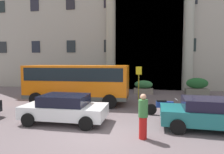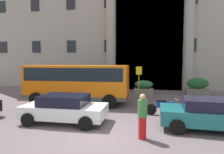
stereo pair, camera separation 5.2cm
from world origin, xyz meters
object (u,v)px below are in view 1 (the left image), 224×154
Objects in this scene: hedge_planter_far_east at (43,84)px; scooter_by_planter at (164,107)px; hedge_planter_entrance_right at (197,87)px; pedestrian_woman_dark_dress at (143,116)px; orange_minibus at (78,81)px; parked_hatchback_near at (65,108)px; bus_stop_sign at (139,79)px; hedge_planter_west at (101,84)px; hedge_planter_entrance_left at (144,87)px; motorcycle_far_end at (55,103)px; parked_estate_mid at (210,113)px.

hedge_planter_far_east reaches higher than scooter_by_planter.
pedestrian_woman_dark_dress is at bearing -114.12° from hedge_planter_entrance_right.
parked_hatchback_near is at bearing -79.84° from orange_minibus.
bus_stop_sign is 1.71× the size of hedge_planter_far_east.
hedge_planter_far_east is at bearing 142.73° from scooter_by_planter.
orange_minibus is at bearing -97.68° from hedge_planter_west.
hedge_planter_west is 8.96m from parked_hatchback_near.
scooter_by_planter is at bearing -53.90° from hedge_planter_west.
parked_hatchback_near is (-3.42, -6.05, -0.89)m from bus_stop_sign.
parked_hatchback_near is (-8.46, -9.09, -0.04)m from hedge_planter_entrance_right.
hedge_planter_far_east is 14.59m from pedestrian_woman_dark_dress.
parked_hatchback_near is (-3.82, -9.02, 0.10)m from hedge_planter_entrance_left.
hedge_planter_entrance_right is at bearing 37.32° from motorcycle_far_end.
parked_hatchback_near is at bearing -112.92° from hedge_planter_entrance_left.
motorcycle_far_end is (-9.94, -7.10, -0.27)m from hedge_planter_entrance_right.
parked_estate_mid is (2.78, -9.00, 0.11)m from hedge_planter_entrance_left.
bus_stop_sign reaches higher than pedestrian_woman_dark_dress.
hedge_planter_far_east is 0.73× the size of motorcycle_far_end.
hedge_planter_entrance_right is 12.42m from parked_hatchback_near.
bus_stop_sign reaches higher than parked_hatchback_near.
scooter_by_planter is at bearing -20.84° from orange_minibus.
scooter_by_planter is at bearing -33.14° from hedge_planter_far_east.
parked_estate_mid is (6.73, -8.94, -0.12)m from hedge_planter_west.
bus_stop_sign is 10.13m from hedge_planter_far_east.
hedge_planter_entrance_left is (-4.65, -0.07, -0.14)m from hedge_planter_entrance_right.
motorcycle_far_end is at bearing -57.37° from hedge_planter_far_east.
hedge_planter_entrance_left is (4.60, 4.84, -1.01)m from orange_minibus.
hedge_planter_west is (-3.56, 2.91, -0.77)m from bus_stop_sign.
scooter_by_planter is (1.07, -6.95, -0.13)m from hedge_planter_entrance_left.
pedestrian_woman_dark_dress is at bearing -112.17° from scooter_by_planter.
motorcycle_far_end is at bearing -100.89° from hedge_planter_west.
bus_stop_sign reaches higher than parked_estate_mid.
scooter_by_planter is at bearing 24.31° from parked_hatchback_near.
hedge_planter_far_east is 0.37× the size of parked_hatchback_near.
motorcycle_far_end is 6.26m from pedestrian_woman_dark_dress.
pedestrian_woman_dark_dress is at bearing -51.72° from orange_minibus.
parked_estate_mid is at bearing -101.63° from hedge_planter_entrance_right.
scooter_by_planter is (-3.57, -7.02, -0.27)m from hedge_planter_entrance_right.
hedge_planter_entrance_right reaches higher than parked_estate_mid.
pedestrian_woman_dark_dress reaches higher than hedge_planter_west.
parked_hatchback_near reaches higher than scooter_by_planter.
hedge_planter_west is 0.42× the size of parked_hatchback_near.
motorcycle_far_end is (-5.29, -7.04, -0.13)m from hedge_planter_entrance_left.
bus_stop_sign is 1.24× the size of scooter_by_planter.
hedge_planter_entrance_right is 1.12× the size of pedestrian_woman_dark_dress.
hedge_planter_west is (-8.60, -0.13, 0.09)m from hedge_planter_entrance_right.
hedge_planter_far_east is 13.18m from scooter_by_planter.
scooter_by_planter is (1.47, -3.98, -1.13)m from bus_stop_sign.
motorcycle_far_end is at bearing -108.01° from orange_minibus.
hedge_planter_entrance_right is 1.13× the size of hedge_planter_entrance_left.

